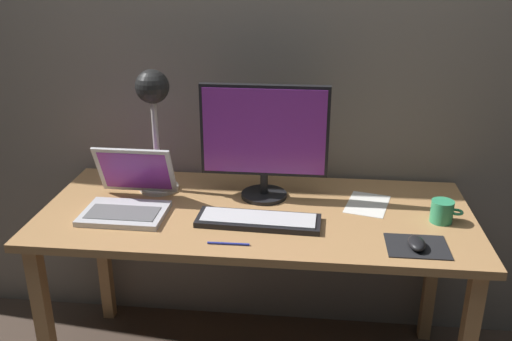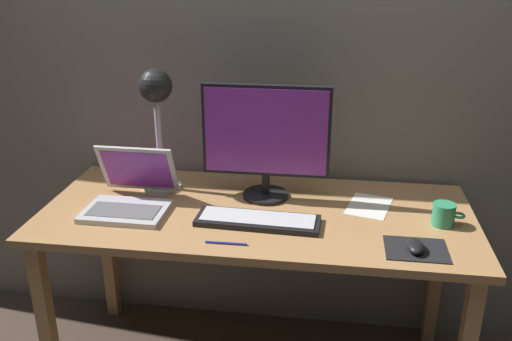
{
  "view_description": "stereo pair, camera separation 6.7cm",
  "coord_description": "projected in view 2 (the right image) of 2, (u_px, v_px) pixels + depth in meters",
  "views": [
    {
      "loc": [
        0.2,
        -1.85,
        1.64
      ],
      "look_at": [
        0.01,
        -0.05,
        0.92
      ],
      "focal_mm": 38.8,
      "sensor_mm": 36.0,
      "label": 1
    },
    {
      "loc": [
        0.26,
        -1.85,
        1.64
      ],
      "look_at": [
        0.01,
        -0.05,
        0.92
      ],
      "focal_mm": 38.8,
      "sensor_mm": 36.0,
      "label": 2
    }
  ],
  "objects": [
    {
      "name": "desk",
      "position": [
        256.0,
        229.0,
        2.09
      ],
      "size": [
        1.6,
        0.7,
        0.74
      ],
      "color": "tan",
      "rests_on": "ground"
    },
    {
      "name": "mousepad",
      "position": [
        416.0,
        249.0,
        1.79
      ],
      "size": [
        0.2,
        0.16,
        0.0
      ],
      "primitive_type": "cube",
      "color": "black",
      "rests_on": "desk"
    },
    {
      "name": "pen",
      "position": [
        226.0,
        243.0,
        1.82
      ],
      "size": [
        0.14,
        0.01,
        0.01
      ],
      "primitive_type": "cylinder",
      "rotation": [
        0.0,
        1.57,
        0.01
      ],
      "color": "#2633A5",
      "rests_on": "desk"
    },
    {
      "name": "laptop",
      "position": [
        131.0,
        191.0,
        2.08
      ],
      "size": [
        0.3,
        0.31,
        0.22
      ],
      "color": "silver",
      "rests_on": "desk"
    },
    {
      "name": "monitor",
      "position": [
        266.0,
        137.0,
        2.09
      ],
      "size": [
        0.49,
        0.18,
        0.45
      ],
      "color": "black",
      "rests_on": "desk"
    },
    {
      "name": "paper_sheet_near_mouse",
      "position": [
        369.0,
        206.0,
        2.1
      ],
      "size": [
        0.2,
        0.24,
        0.0
      ],
      "primitive_type": "cube",
      "rotation": [
        0.0,
        0.0,
        -0.25
      ],
      "color": "white",
      "rests_on": "desk"
    },
    {
      "name": "mouse",
      "position": [
        415.0,
        246.0,
        1.77
      ],
      "size": [
        0.06,
        0.1,
        0.03
      ],
      "primitive_type": "ellipsoid",
      "color": "black",
      "rests_on": "mousepad"
    },
    {
      "name": "desk_lamp",
      "position": [
        157.0,
        104.0,
        2.13
      ],
      "size": [
        0.16,
        0.16,
        0.49
      ],
      "color": "beige",
      "rests_on": "desk"
    },
    {
      "name": "coffee_mug",
      "position": [
        444.0,
        214.0,
        1.94
      ],
      "size": [
        0.11,
        0.08,
        0.08
      ],
      "color": "#339966",
      "rests_on": "desk"
    },
    {
      "name": "back_wall",
      "position": [
        270.0,
        42.0,
        2.23
      ],
      "size": [
        4.8,
        0.06,
        2.6
      ],
      "primitive_type": "cube",
      "color": "gray",
      "rests_on": "ground"
    },
    {
      "name": "keyboard_main",
      "position": [
        258.0,
        220.0,
        1.96
      ],
      "size": [
        0.45,
        0.16,
        0.03
      ],
      "color": "black",
      "rests_on": "desk"
    }
  ]
}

